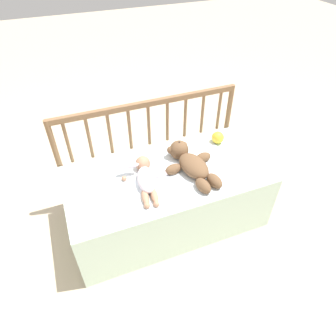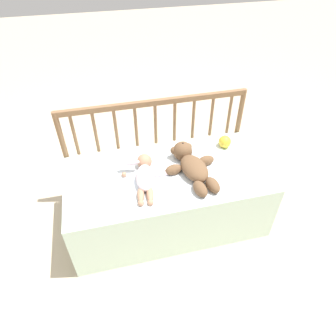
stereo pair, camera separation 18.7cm
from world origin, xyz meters
name	(u,v)px [view 2 (the right image)]	position (x,y,z in m)	size (l,w,h in m)	color
ground_plane	(168,218)	(0.00, 0.00, 0.00)	(12.00, 12.00, 0.00)	#C6B293
crib_mattress	(168,197)	(0.00, 0.00, 0.22)	(1.31, 0.65, 0.44)	silver
crib_rail	(156,129)	(0.00, 0.35, 0.56)	(1.31, 0.04, 0.79)	brown
blanket	(170,177)	(0.01, -0.04, 0.45)	(0.86, 0.53, 0.01)	white
teddy_bear	(192,165)	(0.16, -0.01, 0.49)	(0.35, 0.48, 0.13)	brown
baby	(145,175)	(-0.15, -0.02, 0.48)	(0.31, 0.40, 0.10)	white
toy_ball	(225,142)	(0.46, 0.18, 0.49)	(0.09, 0.09, 0.09)	yellow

